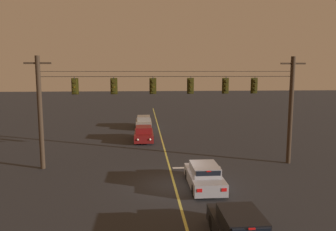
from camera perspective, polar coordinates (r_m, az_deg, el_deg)
The scene contains 14 objects.
ground_plane at distance 20.00m, azimuth 1.13°, elevation -11.97°, with size 180.00×180.00×0.00m, color #28282B.
lane_centre_stripe at distance 29.56m, azimuth -0.75°, elevation -5.40°, with size 0.14×60.00×0.01m, color #D1C64C.
stop_bar_paint at distance 23.43m, azimuth 5.00°, elevation -8.99°, with size 3.40×0.36×0.01m, color silver.
signal_span_assembly at distance 22.96m, azimuth 0.19°, elevation 0.99°, with size 19.45×0.32×7.77m.
traffic_light_leftmost at distance 23.19m, azimuth -15.96°, elevation 4.90°, with size 0.48×0.41×1.22m.
traffic_light_left_inner at distance 22.81m, azimuth -9.42°, elevation 5.06°, with size 0.48×0.41×1.22m.
traffic_light_centre at distance 22.73m, azimuth -2.63°, elevation 5.14°, with size 0.48×0.41×1.22m.
traffic_light_right_inner at distance 22.97m, azimuth 3.98°, elevation 5.16°, with size 0.48×0.41×1.22m.
traffic_light_rightmost at distance 23.46m, azimuth 10.05°, elevation 5.12°, with size 0.48×0.41×1.22m.
traffic_light_far_right at distance 24.07m, azimuth 14.87°, elevation 5.04°, with size 0.48×0.41×1.22m.
car_waiting_near_lane at distance 19.55m, azimuth 6.33°, elevation -10.48°, with size 1.80×4.33×1.39m.
car_oncoming_lead at distance 31.95m, azimuth -4.24°, elevation -3.24°, with size 1.80×4.42×1.39m.
car_oncoming_trailing at distance 39.19m, azimuth -4.25°, elevation -1.18°, with size 1.80×4.42×1.39m.
car_waiting_second_near at distance 13.70m, azimuth 12.51°, elevation -18.93°, with size 1.80×4.33×1.39m.
Camera 1 is at (-1.84, -18.73, 6.78)m, focal length 35.02 mm.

